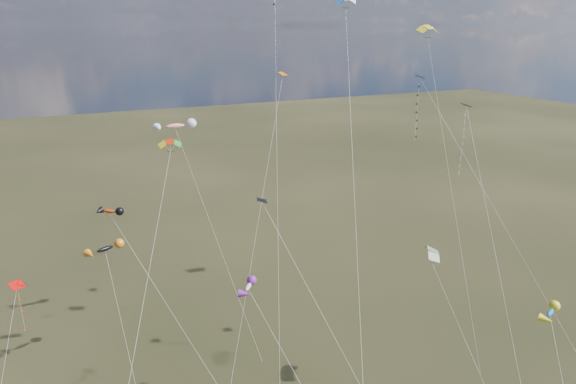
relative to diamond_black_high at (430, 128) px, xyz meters
name	(u,v)px	position (x,y,z in m)	size (l,w,h in m)	color
diamond_black_high	(430,128)	(0.00, 0.00, 0.00)	(11.01, 19.43, 30.28)	black
diamond_navy_tall	(275,26)	(-8.17, 15.72, 8.69)	(8.79, 20.03, 40.15)	#0B1355
diamond_black_mid	(306,284)	(-14.32, -4.03, -10.45)	(8.44, 12.10, 21.57)	black
diamond_red_low	(20,313)	(-35.29, 8.77, -14.71)	(4.81, 7.55, 13.72)	red
diamond_navy_right	(466,154)	(4.96, 0.33, -3.04)	(7.92, 20.65, 27.33)	#0F1D46
diamond_orange_center	(267,169)	(-10.77, 12.26, -5.72)	(13.63, 16.18, 29.48)	#DF6B00
parafoil_yellow	(429,28)	(11.04, 14.57, 8.39)	(6.46, 19.57, 34.89)	yellow
parafoil_blue_white	(346,2)	(-3.73, 8.97, 10.85)	(14.44, 28.61, 37.46)	blue
parafoil_striped	(433,251)	(-0.73, -2.72, -10.78)	(2.63, 12.96, 15.61)	gold
parafoil_tricolor	(169,144)	(-20.76, 12.29, -2.04)	(11.39, 17.35, 24.36)	gold
novelty_black_orange	(105,249)	(-27.41, 15.24, -12.89)	(3.71, 8.03, 13.34)	black
novelty_orange_black	(110,212)	(-26.80, 12.44, -8.09)	(9.57, 13.53, 18.15)	red
novelty_white_purple	(249,287)	(-16.94, 1.92, -13.08)	(6.03, 7.44, 13.11)	silver
novelty_redwhite_stripe	(175,126)	(-18.53, 19.28, -1.72)	(7.14, 12.68, 24.64)	red
novelty_blue_yellow	(551,314)	(1.61, -13.42, -12.00)	(5.67, 10.84, 14.20)	blue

